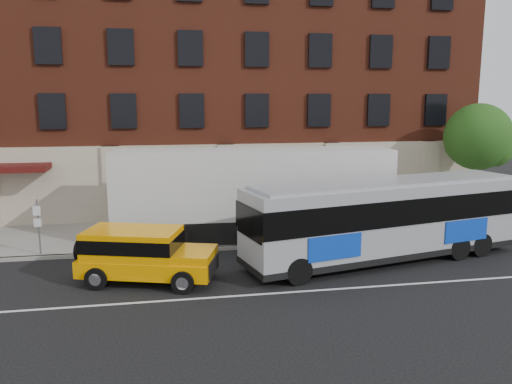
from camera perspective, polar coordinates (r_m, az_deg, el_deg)
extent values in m
plane|color=black|center=(17.45, 1.61, -11.79)|extent=(120.00, 120.00, 0.00)
cube|color=gray|center=(25.87, -2.56, -4.28)|extent=(60.00, 6.00, 0.15)
cube|color=gray|center=(23.01, -1.52, -6.11)|extent=(60.00, 0.25, 0.15)
cube|color=silver|center=(17.90, 1.27, -11.18)|extent=(60.00, 0.12, 0.01)
cube|color=maroon|center=(33.02, -4.62, 12.09)|extent=(30.00, 10.00, 15.00)
cube|color=#B9A993|center=(28.22, -3.39, 1.23)|extent=(30.00, 0.35, 4.00)
cube|color=#430E0C|center=(28.07, -26.09, 2.43)|extent=(4.20, 2.20, 0.30)
cube|color=#B9A993|center=(28.04, -15.62, 0.81)|extent=(0.90, 0.55, 4.00)
cube|color=#B9A993|center=(28.12, -3.36, 1.20)|extent=(0.90, 0.55, 4.00)
cube|color=#B9A993|center=(29.46, 8.30, 1.52)|extent=(0.90, 0.55, 4.00)
cube|color=#B9A993|center=(31.88, 18.58, 1.75)|extent=(0.90, 0.55, 4.00)
cube|color=black|center=(28.26, -21.58, 8.30)|extent=(1.30, 0.20, 1.80)
cube|color=black|center=(27.81, -14.41, 8.67)|extent=(1.30, 0.20, 1.80)
cube|color=black|center=(27.80, -7.11, 8.91)|extent=(1.30, 0.20, 1.80)
cube|color=black|center=(28.22, 0.08, 9.00)|extent=(1.30, 0.20, 1.80)
cube|color=black|center=(29.07, 6.97, 8.96)|extent=(1.30, 0.20, 1.80)
cube|color=black|center=(30.29, 13.38, 8.81)|extent=(1.30, 0.20, 1.80)
cube|color=black|center=(31.86, 19.21, 8.57)|extent=(1.30, 0.20, 1.80)
cube|color=black|center=(28.37, -22.01, 14.76)|extent=(1.30, 0.20, 1.80)
cube|color=black|center=(27.93, -14.71, 15.24)|extent=(1.30, 0.20, 1.80)
cube|color=black|center=(27.92, -7.26, 15.48)|extent=(1.30, 0.20, 1.80)
cube|color=black|center=(28.34, 0.09, 15.48)|extent=(1.30, 0.20, 1.80)
cube|color=black|center=(29.18, 7.11, 15.25)|extent=(1.30, 0.20, 1.80)
cube|color=black|center=(30.40, 13.63, 14.84)|extent=(1.30, 0.20, 1.80)
cube|color=black|center=(31.96, 19.56, 14.31)|extent=(1.30, 0.20, 1.80)
cube|color=black|center=(28.90, -24.50, -0.27)|extent=(2.60, 0.15, 2.80)
cube|color=black|center=(28.03, -12.53, 0.12)|extent=(2.60, 0.15, 2.80)
cube|color=black|center=(28.44, -0.36, 0.50)|extent=(2.60, 0.15, 2.80)
cube|color=black|center=(30.06, 10.97, 0.84)|extent=(2.60, 0.15, 2.80)
cylinder|color=slate|center=(23.21, -22.88, -3.78)|extent=(0.07, 0.07, 2.50)
cube|color=silver|center=(22.90, -23.09, -1.93)|extent=(0.30, 0.03, 0.40)
cube|color=silver|center=(23.00, -23.01, -3.14)|extent=(0.30, 0.03, 0.35)
cylinder|color=#39271C|center=(30.83, 22.98, 0.26)|extent=(0.32, 0.32, 3.00)
sphere|color=#1C4A15|center=(30.51, 23.35, 5.63)|extent=(3.60, 3.60, 3.60)
sphere|color=#1C4A15|center=(30.61, 24.79, 4.60)|extent=(2.20, 2.20, 2.20)
sphere|color=#1C4A15|center=(30.54, 21.95, 4.97)|extent=(2.00, 2.00, 2.00)
cube|color=#92949A|center=(21.64, 14.26, -2.79)|extent=(12.34, 5.12, 2.87)
cube|color=black|center=(21.97, 14.10, -6.19)|extent=(12.40, 5.18, 0.25)
cube|color=#92949A|center=(21.37, 14.43, 1.09)|extent=(11.68, 4.69, 0.12)
cube|color=black|center=(21.54, 14.31, -1.55)|extent=(12.43, 5.21, 1.01)
cube|color=#0C38B6|center=(18.96, 8.75, -6.08)|extent=(2.17, 0.53, 0.91)
cube|color=#0C38B6|center=(24.61, 17.99, -2.69)|extent=(2.17, 0.53, 0.91)
cylinder|color=black|center=(18.63, 4.71, -8.72)|extent=(1.05, 0.52, 1.01)
cylinder|color=black|center=(20.57, 1.74, -6.85)|extent=(1.05, 0.52, 1.01)
cylinder|color=black|center=(22.94, 21.49, -5.77)|extent=(1.05, 0.52, 1.01)
cylinder|color=black|center=(24.54, 17.77, -4.53)|extent=(1.05, 0.52, 1.01)
cylinder|color=black|center=(23.79, 23.58, -5.36)|extent=(1.05, 0.52, 1.01)
cylinder|color=black|center=(25.33, 19.85, -4.20)|extent=(1.05, 0.52, 1.01)
cube|color=#FF9F00|center=(19.21, -11.83, -7.86)|extent=(5.15, 3.32, 0.60)
cube|color=#FF9F00|center=(19.17, -13.47, -5.49)|extent=(3.71, 2.84, 0.99)
cube|color=black|center=(19.15, -13.47, -5.35)|extent=(3.76, 2.89, 0.50)
cube|color=#FF9F00|center=(18.63, -7.05, -6.85)|extent=(1.99, 2.25, 0.30)
cube|color=black|center=(18.59, -4.71, -8.14)|extent=(0.53, 1.54, 0.55)
cylinder|color=black|center=(20.03, -18.80, -6.12)|extent=(0.43, 0.79, 0.76)
cylinder|color=black|center=(17.98, -8.07, -9.85)|extent=(0.84, 0.50, 0.80)
cylinder|color=silver|center=(17.98, -8.07, -9.85)|extent=(0.51, 0.42, 0.44)
cylinder|color=black|center=(19.76, -6.61, -7.96)|extent=(0.84, 0.50, 0.80)
cylinder|color=silver|center=(19.76, -6.61, -7.96)|extent=(0.51, 0.42, 0.44)
cylinder|color=black|center=(18.98, -17.22, -9.13)|extent=(0.84, 0.50, 0.80)
cylinder|color=silver|center=(18.98, -17.22, -9.13)|extent=(0.51, 0.42, 0.44)
cylinder|color=black|center=(20.68, -15.02, -7.42)|extent=(0.84, 0.50, 0.80)
cylinder|color=silver|center=(20.68, -15.02, -7.42)|extent=(0.51, 0.42, 0.44)
cube|color=black|center=(24.34, -0.29, -3.95)|extent=(12.93, 3.12, 1.18)
cube|color=silver|center=(23.91, -0.29, 1.03)|extent=(12.93, 3.17, 3.10)
cylinder|color=black|center=(23.02, -11.87, -5.13)|extent=(1.08, 0.35, 1.07)
cylinder|color=black|center=(25.40, -11.51, -3.68)|extent=(1.08, 0.35, 1.07)
cylinder|color=black|center=(22.97, -8.67, -5.07)|extent=(1.08, 0.35, 1.07)
cylinder|color=black|center=(25.35, -8.61, -3.62)|extent=(1.08, 0.35, 1.07)
cylinder|color=black|center=(23.91, 8.54, -4.46)|extent=(1.08, 0.35, 1.07)
cylinder|color=black|center=(26.20, 7.03, -3.12)|extent=(1.08, 0.35, 1.07)
cylinder|color=black|center=(24.30, 11.45, -4.31)|extent=(1.08, 0.35, 1.07)
cylinder|color=black|center=(26.56, 9.70, -3.02)|extent=(1.08, 0.35, 1.07)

